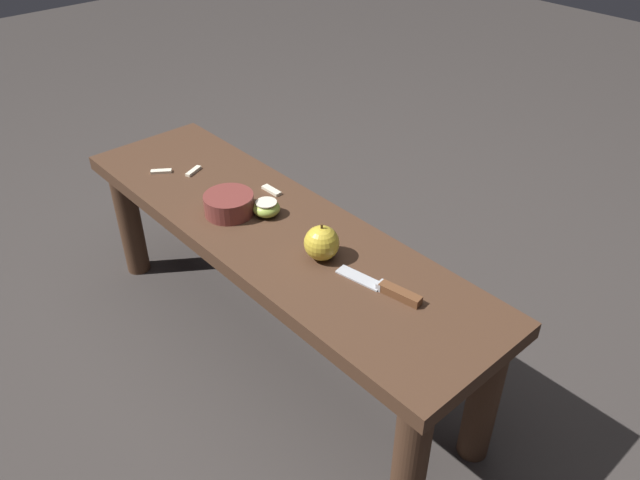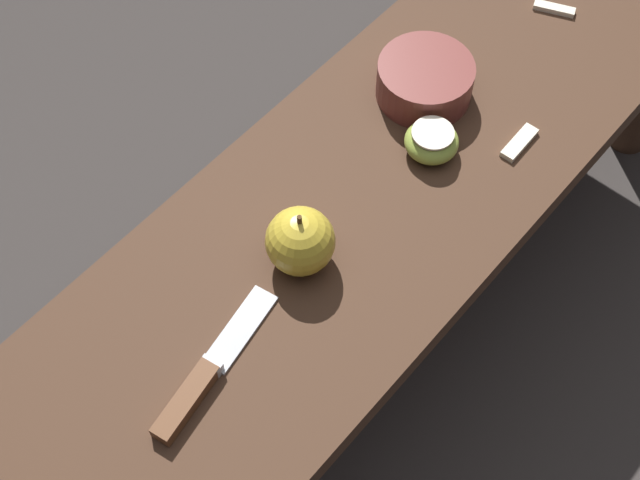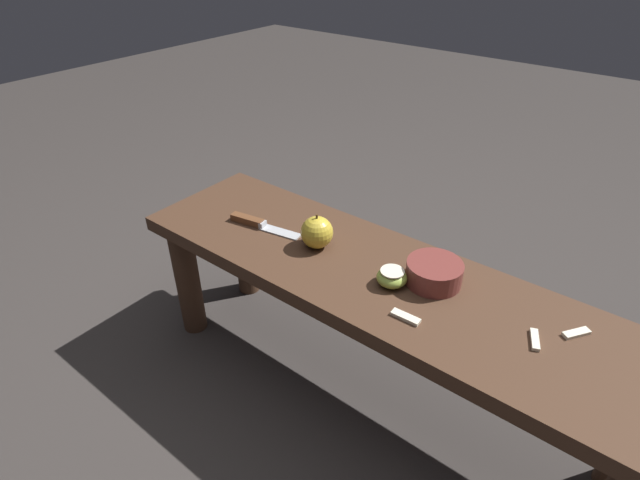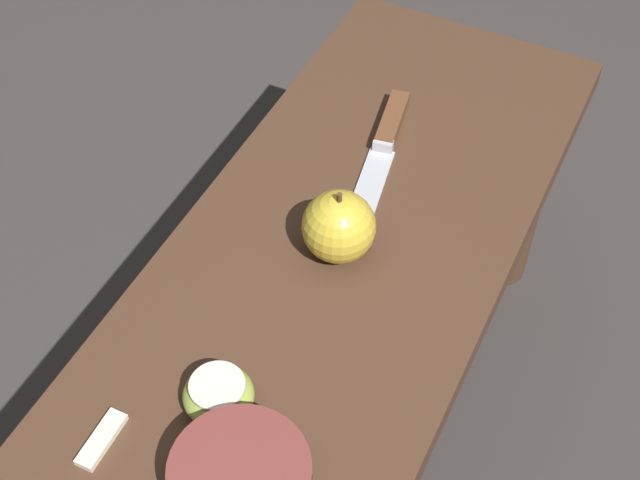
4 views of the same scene
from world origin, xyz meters
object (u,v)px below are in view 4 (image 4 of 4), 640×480
Objects in this scene: knife at (387,135)px; apple_cut at (219,395)px; apple_whole at (338,226)px; wooden_bench at (263,418)px.

apple_cut is at bearing -9.31° from knife.
knife is at bearing -173.18° from apple_whole.
wooden_bench is 0.39m from knife.
apple_whole is 1.33× the size of apple_cut.
wooden_bench is 0.23m from apple_whole.
apple_whole is at bearing -179.81° from wooden_bench.
apple_cut is at bearing -4.41° from apple_whole.
apple_cut is (0.43, 0.01, 0.01)m from knife.
apple_whole is at bearing 175.59° from apple_cut.
knife is 3.03× the size of apple_cut.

